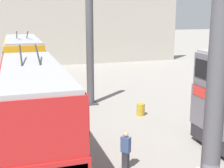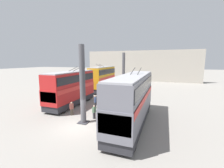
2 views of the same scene
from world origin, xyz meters
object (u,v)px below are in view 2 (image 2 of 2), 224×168
object	(u,v)px
person_by_left_row	(112,117)
bus_left_far	(133,97)
bus_right_far	(103,77)
person_by_right_row	(72,108)
bus_right_mid	(71,86)
person_aisle_midway	(95,101)
person_aisle_foreground	(94,112)
oil_drum	(132,96)

from	to	relation	value
person_by_left_row	bus_left_far	bearing A→B (deg)	-94.96
bus_left_far	bus_right_far	world-z (taller)	bus_right_far
person_by_right_row	person_by_left_row	xyz separation A→B (m)	(-1.10, -5.45, -0.03)
bus_left_far	bus_right_mid	xyz separation A→B (m)	(3.70, 9.78, -0.08)
person_by_right_row	person_by_left_row	world-z (taller)	person_by_right_row
bus_right_far	person_aisle_midway	distance (m)	12.39
person_aisle_midway	person_aisle_foreground	distance (m)	3.74
bus_right_far	person_aisle_foreground	size ratio (longest dim) A/B	5.98
oil_drum	person_aisle_midway	bearing A→B (deg)	152.30
bus_right_far	person_aisle_midway	size ratio (longest dim) A/B	5.18
person_by_right_row	person_aisle_foreground	distance (m)	2.98
bus_right_mid	bus_left_far	bearing A→B (deg)	-110.74
oil_drum	bus_right_mid	bearing A→B (deg)	131.76
person_aisle_midway	oil_drum	bearing A→B (deg)	-157.70
bus_right_far	person_aisle_midway	bearing A→B (deg)	-161.42
bus_right_far	person_aisle_foreground	bearing A→B (deg)	-160.11
bus_right_far	person_aisle_foreground	xyz separation A→B (m)	(-15.00, -5.43, -2.15)
bus_left_far	bus_right_mid	distance (m)	10.46
bus_left_far	bus_right_far	xyz separation A→B (m)	(15.10, 9.78, 0.08)
person_by_right_row	person_aisle_foreground	size ratio (longest dim) A/B	1.06
bus_left_far	person_aisle_midway	size ratio (longest dim) A/B	6.46
person_by_right_row	oil_drum	world-z (taller)	person_by_right_row
bus_left_far	oil_drum	xyz separation A→B (m)	(10.42, 2.25, -2.46)
bus_right_far	person_aisle_midway	world-z (taller)	bus_right_far
person_aisle_midway	person_by_left_row	bearing A→B (deg)	91.92
bus_right_mid	person_by_left_row	world-z (taller)	bus_right_mid
bus_left_far	oil_drum	world-z (taller)	bus_left_far
bus_right_far	person_aisle_foreground	distance (m)	16.09
person_by_left_row	oil_drum	xyz separation A→B (m)	(11.37, 0.37, -0.41)
bus_right_far	oil_drum	world-z (taller)	bus_right_far
bus_left_far	person_aisle_foreground	distance (m)	4.82
bus_right_far	oil_drum	size ratio (longest dim) A/B	10.92
bus_left_far	person_aisle_midway	distance (m)	7.11
bus_right_mid	person_by_right_row	size ratio (longest dim) A/B	5.69
person_by_left_row	person_aisle_midway	xyz separation A→B (m)	(4.46, 4.00, 0.12)
oil_drum	bus_left_far	bearing A→B (deg)	-167.81
person_by_right_row	bus_right_far	bearing A→B (deg)	134.84
person_aisle_midway	person_aisle_foreground	xyz separation A→B (m)	(-3.41, -1.53, -0.14)
bus_right_mid	bus_right_far	bearing A→B (deg)	-0.00
bus_left_far	person_by_left_row	bearing A→B (deg)	116.82
bus_left_far	person_by_right_row	bearing A→B (deg)	88.80
bus_right_mid	bus_right_far	size ratio (longest dim) A/B	1.01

